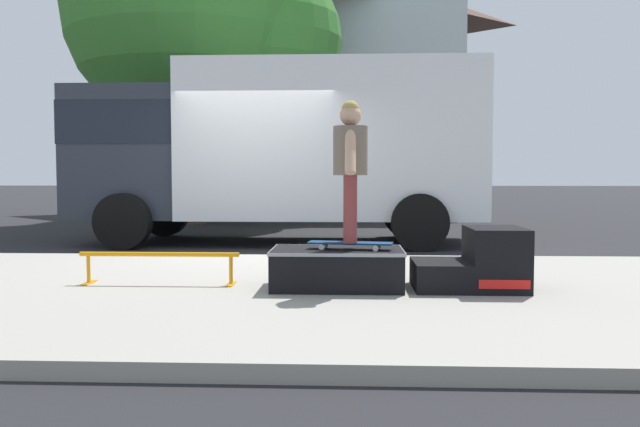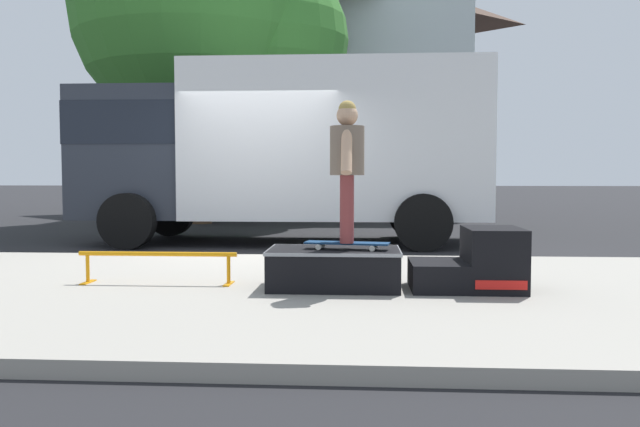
% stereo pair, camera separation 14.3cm
% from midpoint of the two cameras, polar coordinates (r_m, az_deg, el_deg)
% --- Properties ---
extents(ground_plane, '(140.00, 140.00, 0.00)m').
position_cam_midpoint_polar(ground_plane, '(9.23, -7.14, -3.97)').
color(ground_plane, black).
extents(sidewalk_slab, '(50.00, 5.00, 0.12)m').
position_cam_midpoint_polar(sidewalk_slab, '(6.31, -11.78, -6.85)').
color(sidewalk_slab, gray).
rests_on(sidewalk_slab, ground).
extents(skate_box, '(1.23, 0.76, 0.37)m').
position_cam_midpoint_polar(skate_box, '(6.06, 0.86, -4.74)').
color(skate_box, black).
rests_on(skate_box, sidewalk_slab).
extents(kicker_ramp, '(1.01, 0.72, 0.57)m').
position_cam_midpoint_polar(kicker_ramp, '(6.15, 13.18, -4.33)').
color(kicker_ramp, black).
rests_on(kicker_ramp, sidewalk_slab).
extents(grind_rail, '(1.56, 0.28, 0.31)m').
position_cam_midpoint_polar(grind_rail, '(6.46, -14.65, -3.99)').
color(grind_rail, orange).
rests_on(grind_rail, sidewalk_slab).
extents(skateboard, '(0.80, 0.33, 0.07)m').
position_cam_midpoint_polar(skateboard, '(5.97, 2.00, -2.66)').
color(skateboard, navy).
rests_on(skateboard, skate_box).
extents(skater_kid, '(0.32, 0.67, 1.30)m').
position_cam_midpoint_polar(skater_kid, '(5.94, 2.01, 4.82)').
color(skater_kid, brown).
rests_on(skater_kid, skateboard).
extents(box_truck, '(6.91, 2.63, 3.05)m').
position_cam_midpoint_polar(box_truck, '(11.31, -4.23, 6.01)').
color(box_truck, silver).
rests_on(box_truck, ground).
extents(street_tree_main, '(6.69, 6.08, 8.23)m').
position_cam_midpoint_polar(street_tree_main, '(16.51, -10.30, 16.76)').
color(street_tree_main, brown).
rests_on(street_tree_main, ground).
extents(house_behind, '(9.54, 8.22, 8.40)m').
position_cam_midpoint_polar(house_behind, '(21.41, -1.35, 11.57)').
color(house_behind, silver).
rests_on(house_behind, ground).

